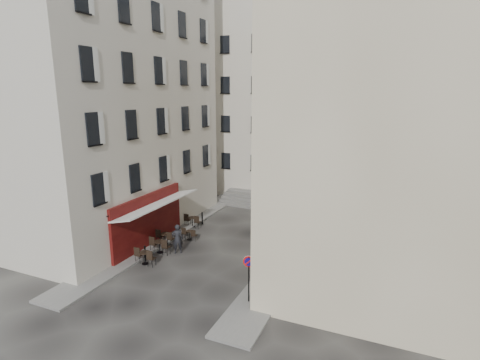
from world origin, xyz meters
The scene contains 18 objects.
ground centered at (0.00, 0.00, 0.00)m, with size 90.00×90.00×0.00m, color black.
sidewalk_left centered at (-4.50, 4.00, 0.06)m, with size 2.00×22.00×0.12m, color slate.
sidewalk_right centered at (4.50, 3.00, 0.06)m, with size 2.00×18.00×0.12m, color slate.
building_left centered at (-10.50, 3.00, 10.31)m, with size 12.20×16.20×20.60m.
building_right centered at (10.50, 3.50, 9.31)m, with size 12.20×14.20×18.60m.
building_back centered at (-1.00, 19.00, 9.31)m, with size 18.20×10.20×18.60m.
cafe_storefront centered at (-4.32, 1.00, 1.88)m, with size 1.74×7.30×3.50m.
stone_steps centered at (0.00, 12.57, 0.40)m, with size 9.00×3.15×0.80m.
bollard_near centered at (-3.25, -1.00, 0.53)m, with size 0.12×0.12×0.98m.
bollard_mid centered at (-3.25, 2.50, 0.53)m, with size 0.12×0.12×0.98m.
bollard_far centered at (-3.25, 6.00, 0.53)m, with size 0.12×0.12×0.98m.
no_parking_sign centered at (4.16, -2.86, 1.73)m, with size 0.55×0.14×2.44m.
bistro_table_a centered at (-2.97, -1.36, 0.49)m, with size 1.37×0.64×0.96m.
bistro_table_b centered at (-3.10, 0.30, 0.51)m, with size 1.41×0.66×0.99m.
bistro_table_c centered at (-3.60, 1.61, 0.48)m, with size 1.34×0.63×0.94m.
bistro_table_d centered at (-2.52, 2.91, 0.41)m, with size 1.13×0.53×0.80m.
bistro_table_e centered at (-3.60, 5.16, 0.48)m, with size 1.34×0.63×0.94m.
pedestrian centered at (-2.09, 0.76, 0.94)m, with size 0.69×0.45×1.89m, color black.
Camera 1 is at (10.13, -17.76, 9.81)m, focal length 28.00 mm.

